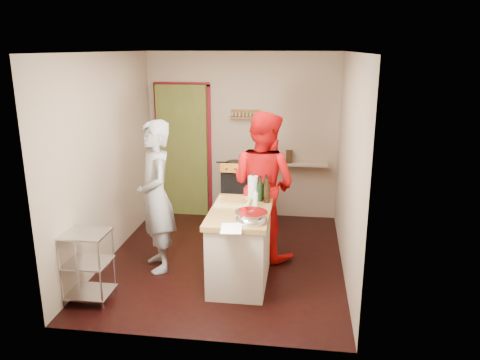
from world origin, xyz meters
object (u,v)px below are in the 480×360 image
stove (243,194)px  person_stripe (156,197)px  wire_shelving (87,263)px  person_red (263,185)px  island (241,243)px

stove → person_stripe: bearing=-115.2°
stove → wire_shelving: 2.94m
person_stripe → person_red: size_ratio=0.97×
island → person_red: 0.93m
stove → person_stripe: (-0.82, -1.75, 0.47)m
wire_shelving → island: 1.70m
wire_shelving → person_red: person_red is taller
wire_shelving → person_red: bearing=40.0°
person_stripe → person_red: person_red is taller
person_stripe → stove: bearing=125.7°
stove → person_red: 1.33m
stove → island: 1.95m
stove → person_stripe: 1.99m
stove → island: size_ratio=0.76×
stove → wire_shelving: (-1.33, -2.62, -0.01)m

